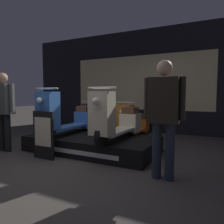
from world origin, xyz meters
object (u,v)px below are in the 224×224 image
object	(u,v)px
person_left_browsing	(3,106)
price_sign_board	(43,135)
scooter_display_right	(117,120)
scooter_backrow_0	(101,121)
scooter_backrow_1	(133,123)
scooter_display_left	(67,117)
person_right_browsing	(164,111)

from	to	relation	value
person_left_browsing	price_sign_board	size ratio (longest dim) A/B	1.85
scooter_display_right	scooter_backrow_0	size ratio (longest dim) A/B	1.00
scooter_backrow_0	scooter_backrow_1	distance (m)	1.03
person_left_browsing	scooter_backrow_0	bearing A→B (deg)	72.45
scooter_display_right	scooter_backrow_0	bearing A→B (deg)	127.45
scooter_backrow_0	person_left_browsing	distance (m)	2.79
scooter_display_left	person_right_browsing	bearing A→B (deg)	-18.20
scooter_backrow_0	price_sign_board	bearing A→B (deg)	-83.19
scooter_display_right	price_sign_board	world-z (taller)	scooter_display_right
person_left_browsing	person_right_browsing	size ratio (longest dim) A/B	0.99
scooter_backrow_0	person_left_browsing	xyz separation A→B (m)	(-0.82, -2.60, 0.57)
person_left_browsing	scooter_display_left	bearing A→B (deg)	36.16
scooter_display_right	scooter_backrow_0	xyz separation A→B (m)	(-1.41, 1.85, -0.32)
scooter_backrow_0	scooter_backrow_1	xyz separation A→B (m)	(1.03, 0.00, 0.00)
scooter_display_right	price_sign_board	xyz separation A→B (m)	(-1.10, -0.81, -0.26)
person_right_browsing	scooter_display_right	bearing A→B (deg)	145.33
scooter_display_left	scooter_display_right	world-z (taller)	same
scooter_backrow_1	scooter_display_left	bearing A→B (deg)	-113.95
scooter_display_right	scooter_backrow_0	distance (m)	2.35
scooter_display_left	scooter_backrow_0	bearing A→B (deg)	96.49
scooter_backrow_1	person_left_browsing	world-z (taller)	person_left_browsing
scooter_backrow_1	person_right_browsing	distance (m)	3.04
scooter_display_left	person_left_browsing	xyz separation A→B (m)	(-1.03, -0.75, 0.25)
person_left_browsing	person_right_browsing	world-z (taller)	person_right_browsing
scooter_display_right	person_left_browsing	xyz separation A→B (m)	(-2.24, -0.75, 0.25)
scooter_display_right	scooter_backrow_0	world-z (taller)	scooter_display_right
person_right_browsing	price_sign_board	size ratio (longest dim) A/B	1.87
scooter_display_right	price_sign_board	size ratio (longest dim) A/B	1.95
scooter_backrow_1	scooter_display_right	bearing A→B (deg)	-78.25
scooter_backrow_0	price_sign_board	size ratio (longest dim) A/B	1.95
person_right_browsing	price_sign_board	distance (m)	2.25
scooter_backrow_0	scooter_backrow_1	size ratio (longest dim) A/B	1.00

